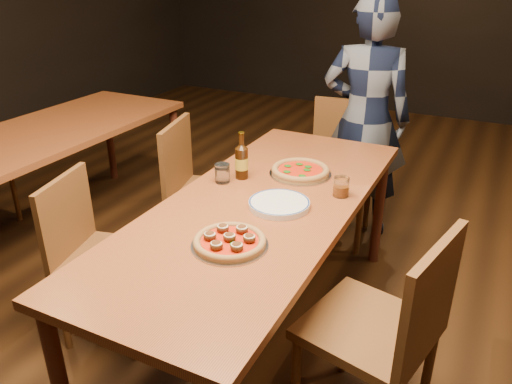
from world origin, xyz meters
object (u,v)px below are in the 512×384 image
at_px(chair_main_nw, 108,257).
at_px(table_left, 44,142).
at_px(water_glass, 222,173).
at_px(plate_stack, 279,204).
at_px(table_main, 261,216).
at_px(diner, 365,120).
at_px(pizza_meatball, 230,241).
at_px(amber_glass, 341,187).
at_px(pizza_margherita, 300,171).
at_px(chair_main_sw, 210,193).
at_px(chair_main_e, 368,326).
at_px(beer_bottle, 242,162).
at_px(chair_end, 338,172).

bearing_deg(chair_main_nw, table_left, 45.86).
bearing_deg(water_glass, plate_stack, -19.17).
xyz_separation_m(table_main, diner, (0.11, 1.33, 0.11)).
distance_m(pizza_meatball, diner, 1.72).
xyz_separation_m(chair_main_nw, amber_glass, (0.98, 0.52, 0.36)).
height_order(pizza_meatball, water_glass, water_glass).
height_order(pizza_margherita, plate_stack, pizza_margherita).
height_order(chair_main_sw, chair_main_e, chair_main_e).
relative_size(chair_main_sw, pizza_meatball, 3.15).
bearing_deg(chair_main_e, chair_main_nw, -76.42).
bearing_deg(beer_bottle, plate_stack, -35.24).
relative_size(pizza_margherita, amber_glass, 3.47).
height_order(chair_main_sw, chair_end, chair_end).
height_order(chair_end, plate_stack, chair_end).
relative_size(table_main, diner, 1.26).
relative_size(chair_main_sw, plate_stack, 3.45).
distance_m(table_main, pizza_margherita, 0.39).
bearing_deg(chair_main_sw, plate_stack, -140.31).
xyz_separation_m(plate_stack, water_glass, (-0.36, 0.13, 0.03)).
height_order(table_left, chair_end, chair_end).
distance_m(chair_main_nw, plate_stack, 0.88).
bearing_deg(pizza_margherita, beer_bottle, -144.98).
distance_m(plate_stack, amber_glass, 0.31).
bearing_deg(chair_main_sw, chair_main_nw, 159.55).
relative_size(chair_main_sw, beer_bottle, 4.00).
height_order(chair_main_sw, water_glass, chair_main_sw).
distance_m(table_main, chair_end, 1.15).
relative_size(pizza_margherita, beer_bottle, 1.35).
distance_m(table_left, chair_main_e, 2.37).
bearing_deg(chair_main_e, amber_glass, -137.17).
xyz_separation_m(table_main, chair_end, (0.01, 1.14, -0.20)).
relative_size(table_main, chair_main_sw, 2.15).
bearing_deg(pizza_margherita, amber_glass, -29.99).
relative_size(table_left, pizza_meatball, 6.76).
xyz_separation_m(table_left, chair_main_sw, (1.12, 0.19, -0.21)).
relative_size(chair_end, diner, 0.60).
bearing_deg(pizza_margherita, diner, 85.65).
height_order(table_left, diner, diner).
xyz_separation_m(chair_main_e, amber_glass, (-0.29, 0.51, 0.32)).
bearing_deg(amber_glass, table_main, -143.30).
bearing_deg(water_glass, table_main, -23.67).
xyz_separation_m(table_left, chair_end, (1.71, 0.84, -0.20)).
bearing_deg(beer_bottle, pizza_margherita, 35.02).
bearing_deg(chair_main_sw, pizza_margherita, -114.48).
xyz_separation_m(chair_end, water_glass, (-0.28, -1.02, 0.32)).
relative_size(water_glass, diner, 0.06).
height_order(table_left, water_glass, water_glass).
relative_size(table_left, chair_main_e, 2.09).
bearing_deg(water_glass, table_left, 172.72).
bearing_deg(chair_main_nw, beer_bottle, -56.71).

